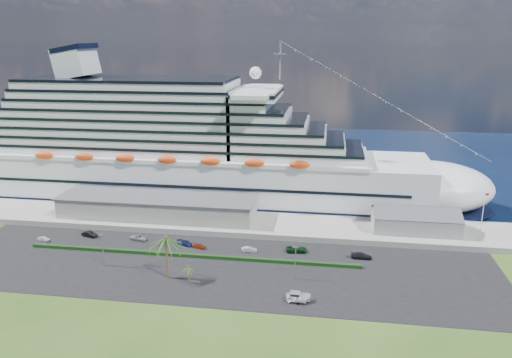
% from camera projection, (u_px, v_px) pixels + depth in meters
% --- Properties ---
extents(ground, '(420.00, 420.00, 0.00)m').
position_uv_depth(ground, '(205.00, 289.00, 113.60)').
color(ground, '#2B4517').
rests_on(ground, ground).
extents(asphalt_lot, '(140.00, 38.00, 0.12)m').
position_uv_depth(asphalt_lot, '(216.00, 268.00, 124.03)').
color(asphalt_lot, black).
rests_on(asphalt_lot, ground).
extents(wharf, '(240.00, 20.00, 1.80)m').
position_uv_depth(wharf, '(237.00, 223.00, 151.35)').
color(wharf, gray).
rests_on(wharf, ground).
extents(water, '(420.00, 160.00, 0.02)m').
position_uv_depth(water, '(272.00, 157.00, 237.10)').
color(water, black).
rests_on(water, ground).
extents(cruise_ship, '(191.00, 38.00, 54.00)m').
position_uv_depth(cruise_ship, '(189.00, 152.00, 172.87)').
color(cruise_ship, silver).
rests_on(cruise_ship, ground).
extents(terminal_building, '(61.00, 15.00, 6.30)m').
position_uv_depth(terminal_building, '(157.00, 206.00, 153.80)').
color(terminal_building, gray).
rests_on(terminal_building, wharf).
extents(port_shed, '(24.00, 12.31, 7.37)m').
position_uv_depth(port_shed, '(415.00, 221.00, 142.91)').
color(port_shed, gray).
rests_on(port_shed, wharf).
extents(flagpole, '(1.08, 0.16, 12.00)m').
position_uv_depth(flagpole, '(483.00, 212.00, 139.24)').
color(flagpole, silver).
rests_on(flagpole, wharf).
extents(hedge, '(88.00, 1.10, 0.90)m').
position_uv_depth(hedge, '(190.00, 255.00, 129.79)').
color(hedge, black).
rests_on(hedge, asphalt_lot).
extents(lamp_post_left, '(1.60, 0.35, 8.27)m').
position_uv_depth(lamp_post_left, '(102.00, 246.00, 123.74)').
color(lamp_post_left, gray).
rests_on(lamp_post_left, asphalt_lot).
extents(lamp_post_right, '(1.60, 0.35, 8.27)m').
position_uv_depth(lamp_post_right, '(295.00, 259.00, 116.84)').
color(lamp_post_right, gray).
rests_on(lamp_post_right, asphalt_lot).
extents(palm_tall, '(8.82, 8.82, 11.13)m').
position_uv_depth(palm_tall, '(166.00, 242.00, 116.28)').
color(palm_tall, '#47301E').
rests_on(palm_tall, ground).
extents(palm_short, '(3.53, 3.53, 4.56)m').
position_uv_depth(palm_short, '(188.00, 268.00, 115.60)').
color(palm_short, '#47301E').
rests_on(palm_short, ground).
extents(parked_car_0, '(3.98, 2.11, 1.29)m').
position_uv_depth(parked_car_0, '(44.00, 239.00, 139.77)').
color(parked_car_0, white).
rests_on(parked_car_0, asphalt_lot).
extents(parked_car_1, '(5.05, 2.86, 1.57)m').
position_uv_depth(parked_car_1, '(90.00, 234.00, 142.68)').
color(parked_car_1, black).
rests_on(parked_car_1, asphalt_lot).
extents(parked_car_2, '(5.17, 3.16, 1.34)m').
position_uv_depth(parked_car_2, '(139.00, 238.00, 140.41)').
color(parked_car_2, gray).
rests_on(parked_car_2, asphalt_lot).
extents(parked_car_3, '(5.01, 3.47, 1.35)m').
position_uv_depth(parked_car_3, '(185.00, 243.00, 137.11)').
color(parked_car_3, '#15204C').
rests_on(parked_car_3, asphalt_lot).
extents(parked_car_4, '(4.12, 2.56, 1.31)m').
position_uv_depth(parked_car_4, '(199.00, 246.00, 135.14)').
color(parked_car_4, maroon).
rests_on(parked_car_4, asphalt_lot).
extents(parked_car_5, '(4.22, 1.63, 1.37)m').
position_uv_depth(parked_car_5, '(249.00, 250.00, 132.76)').
color(parked_car_5, silver).
rests_on(parked_car_5, asphalt_lot).
extents(parked_car_6, '(5.90, 3.20, 1.57)m').
position_uv_depth(parked_car_6, '(296.00, 249.00, 132.67)').
color(parked_car_6, black).
rests_on(parked_car_6, asphalt_lot).
extents(parked_car_7, '(5.35, 2.23, 1.55)m').
position_uv_depth(parked_car_7, '(361.00, 256.00, 128.85)').
color(parked_car_7, black).
rests_on(parked_car_7, asphalt_lot).
extents(pickup_truck, '(5.34, 2.17, 1.86)m').
position_uv_depth(pickup_truck, '(298.00, 296.00, 108.44)').
color(pickup_truck, black).
rests_on(pickup_truck, asphalt_lot).
extents(boat_trailer, '(5.43, 3.60, 1.55)m').
position_uv_depth(boat_trailer, '(297.00, 298.00, 107.44)').
color(boat_trailer, gray).
rests_on(boat_trailer, asphalt_lot).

